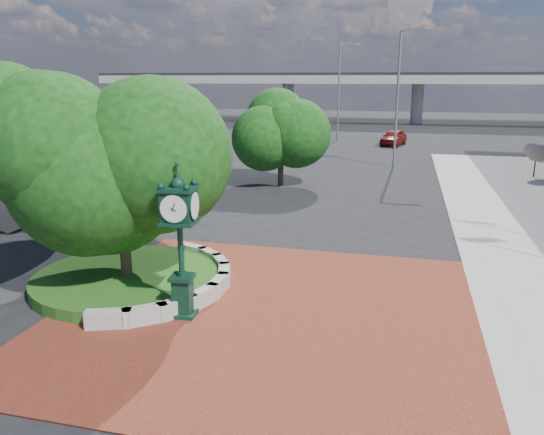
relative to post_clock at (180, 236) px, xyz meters
The scene contains 13 objects.
ground 3.74m from the post_clock, 38.15° to the left, with size 200.00×200.00×0.00m, color black.
plaza 3.37m from the post_clock, 18.70° to the left, with size 12.00×12.00×0.04m, color maroon.
planter_wall 2.82m from the post_clock, 105.00° to the left, with size 2.96×6.77×0.54m.
grass_bed 3.96m from the post_clock, 147.55° to the left, with size 6.10×6.10×0.40m, color #214914.
overpass 71.90m from the post_clock, 88.39° to the left, with size 90.00×12.00×7.50m.
tree_planter 3.52m from the post_clock, 147.55° to the left, with size 5.20×5.20×6.33m.
tree_northwest 12.82m from the post_clock, 147.88° to the left, with size 5.60×5.60×6.93m.
tree_street 19.85m from the post_clock, 95.10° to the left, with size 4.40×4.40×5.45m.
post_clock is the anchor object (origin of this frame).
parked_car 43.13m from the post_clock, 83.74° to the left, with size 1.88×4.68×1.59m, color #62110E.
street_lamp_near 29.72m from the post_clock, 79.55° to the left, with size 2.27×0.46×10.12m.
street_lamp_far 46.40m from the post_clock, 91.54° to the left, with size 2.30×0.61×10.30m.
shrub_far 30.35m from the post_clock, 61.04° to the left, with size 1.20×1.20×2.20m.
Camera 1 is at (3.69, -14.82, 6.66)m, focal length 35.00 mm.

